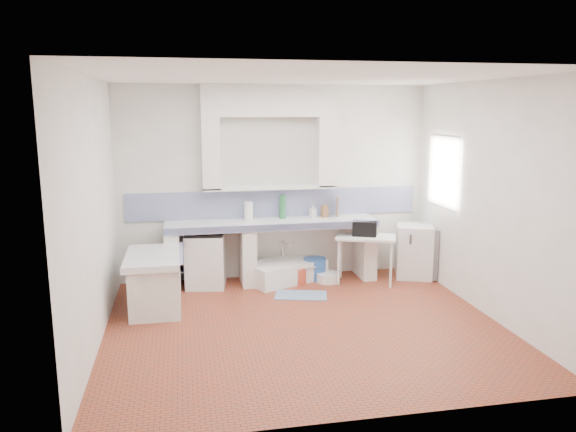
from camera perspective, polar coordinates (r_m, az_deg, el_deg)
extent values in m
plane|color=#9A3D25|center=(6.50, 1.71, -11.25)|extent=(4.50, 4.50, 0.00)
plane|color=white|center=(6.02, 1.87, 14.22)|extent=(4.50, 4.50, 0.00)
plane|color=white|center=(8.05, -1.36, 3.45)|extent=(4.50, 0.00, 4.50)
plane|color=white|center=(4.22, 7.77, -3.71)|extent=(4.50, 0.00, 4.50)
plane|color=white|center=(6.03, -19.55, 0.22)|extent=(0.00, 4.50, 4.50)
plane|color=white|center=(6.95, 20.19, 1.55)|extent=(0.00, 4.50, 4.50)
cube|color=white|center=(7.84, -1.98, 11.85)|extent=(1.90, 0.25, 0.45)
cube|color=#381E12|center=(8.05, 16.98, 4.40)|extent=(0.35, 0.86, 1.06)
cube|color=white|center=(7.95, 16.20, 7.12)|extent=(0.01, 0.84, 0.24)
cube|color=white|center=(7.83, -1.69, -0.78)|extent=(3.00, 0.60, 0.08)
cube|color=navy|center=(7.56, -1.35, -1.21)|extent=(3.00, 0.04, 0.10)
cube|color=white|center=(7.84, -11.85, -4.38)|extent=(0.20, 0.55, 0.82)
cube|color=white|center=(7.89, -4.19, -4.08)|extent=(0.20, 0.55, 0.82)
cube|color=white|center=(8.27, 7.96, -3.45)|extent=(0.20, 0.55, 0.82)
cube|color=white|center=(7.01, -13.65, -4.19)|extent=(0.70, 1.10, 0.08)
cube|color=white|center=(7.11, -13.52, -6.92)|extent=(0.60, 1.00, 0.62)
cube|color=navy|center=(7.00, -10.94, -4.10)|extent=(0.04, 1.10, 0.10)
cube|color=navy|center=(8.08, -1.33, 1.32)|extent=(4.27, 0.03, 0.40)
cube|color=white|center=(7.83, -8.51, -4.56)|extent=(0.60, 0.59, 0.75)
cube|color=white|center=(8.05, -0.24, -5.79)|extent=(1.26, 1.00, 0.27)
cube|color=white|center=(7.99, 7.99, -4.45)|extent=(0.94, 0.73, 0.04)
cube|color=white|center=(8.38, 12.89, -3.55)|extent=(0.64, 0.64, 0.78)
cylinder|color=#D42E4D|center=(8.01, -2.20, -5.91)|extent=(0.31, 0.31, 0.26)
cylinder|color=#C8472D|center=(7.94, 1.00, -6.13)|extent=(0.34, 0.34, 0.24)
cylinder|color=#295BAC|center=(8.14, 2.76, -5.45)|extent=(0.39, 0.39, 0.31)
cylinder|color=white|center=(8.04, 4.17, -6.33)|extent=(0.43, 0.43, 0.13)
cylinder|color=silver|center=(8.18, -0.70, -5.46)|extent=(0.09, 0.09, 0.28)
cylinder|color=silver|center=(8.19, -0.11, -5.42)|extent=(0.09, 0.09, 0.28)
cube|color=black|center=(7.88, 7.93, -1.29)|extent=(0.38, 0.31, 0.21)
cylinder|color=#246A39|center=(7.97, -0.51, 0.98)|extent=(0.10, 0.10, 0.34)
cylinder|color=#246A39|center=(7.94, -0.64, 0.94)|extent=(0.10, 0.10, 0.34)
cube|color=brown|center=(8.08, 3.80, 0.52)|extent=(0.11, 0.10, 0.18)
cube|color=brown|center=(8.16, 5.14, 0.91)|extent=(0.08, 0.19, 0.27)
cylinder|color=white|center=(7.90, -4.09, 0.55)|extent=(0.16, 0.16, 0.26)
imported|color=white|center=(8.07, 2.59, 0.55)|extent=(0.11, 0.11, 0.19)
cube|color=#264F86|center=(7.47, 1.35, -8.19)|extent=(0.76, 0.55, 0.01)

